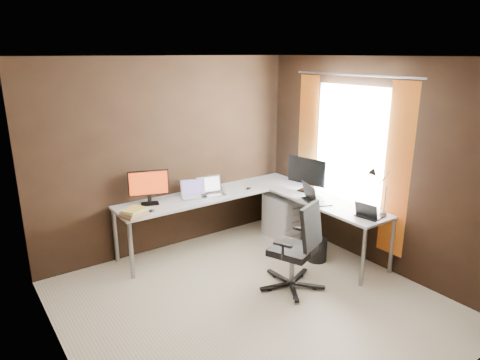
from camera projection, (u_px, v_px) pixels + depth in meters
name	position (u px, v px, depth m)	size (l,w,h in m)	color
room	(276.00, 181.00, 4.37)	(3.60, 3.60, 2.50)	beige
desk	(256.00, 201.00, 5.58)	(2.65, 2.25, 0.73)	silver
drawer_pedestal	(284.00, 216.00, 6.09)	(0.42, 0.50, 0.60)	silver
monitor_left	(149.00, 185.00, 5.25)	(0.47, 0.21, 0.43)	black
monitor_right	(307.00, 173.00, 5.69)	(0.19, 0.57, 0.47)	black
laptop_white	(194.00, 193.00, 5.57)	(0.37, 0.32, 0.21)	silver
laptop_silver	(211.00, 190.00, 5.66)	(0.38, 0.30, 0.23)	silver
laptop_black_big	(314.00, 198.00, 5.35)	(0.38, 0.44, 0.25)	black
laptop_black_small	(368.00, 214.00, 4.86)	(0.24, 0.30, 0.19)	black
book_stack	(134.00, 213.00, 4.90)	(0.33, 0.30, 0.09)	#AD735D
mouse_left	(151.00, 211.00, 5.03)	(0.08, 0.05, 0.03)	black
mouse_corner	(249.00, 188.00, 5.87)	(0.08, 0.05, 0.03)	black
desk_lamp	(378.00, 187.00, 4.81)	(0.19, 0.22, 0.57)	slate
office_chair	(295.00, 263.00, 4.73)	(0.57, 0.60, 1.01)	black
wastebasket	(317.00, 250.00, 5.40)	(0.25, 0.25, 0.29)	black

